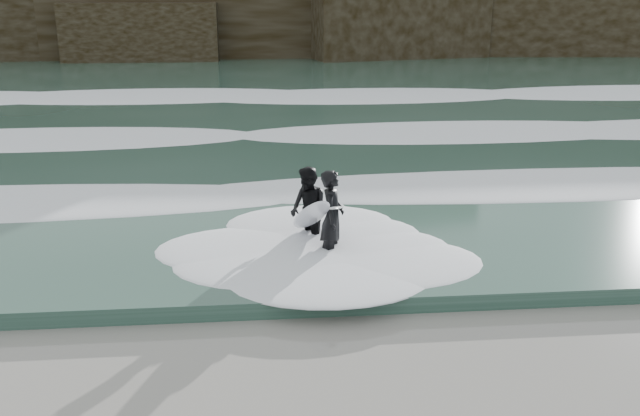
# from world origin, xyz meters

# --- Properties ---
(sea) EXTENTS (90.00, 52.00, 0.30)m
(sea) POSITION_xyz_m (0.00, 29.00, 0.15)
(sea) COLOR #2C4A3E
(sea) RESTS_ON ground
(foam_near) EXTENTS (60.00, 3.20, 0.20)m
(foam_near) POSITION_xyz_m (0.00, 9.00, 0.40)
(foam_near) COLOR white
(foam_near) RESTS_ON sea
(foam_mid) EXTENTS (60.00, 4.00, 0.24)m
(foam_mid) POSITION_xyz_m (0.00, 16.00, 0.42)
(foam_mid) COLOR white
(foam_mid) RESTS_ON sea
(foam_far) EXTENTS (60.00, 4.80, 0.30)m
(foam_far) POSITION_xyz_m (0.00, 25.00, 0.45)
(foam_far) COLOR white
(foam_far) RESTS_ON sea
(surfer_left) EXTENTS (1.12, 1.97, 1.84)m
(surfer_left) POSITION_xyz_m (0.55, 5.37, 0.93)
(surfer_left) COLOR black
(surfer_left) RESTS_ON ground
(surfer_right) EXTENTS (1.28, 2.23, 1.71)m
(surfer_right) POSITION_xyz_m (0.30, 6.09, 0.87)
(surfer_right) COLOR black
(surfer_right) RESTS_ON ground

